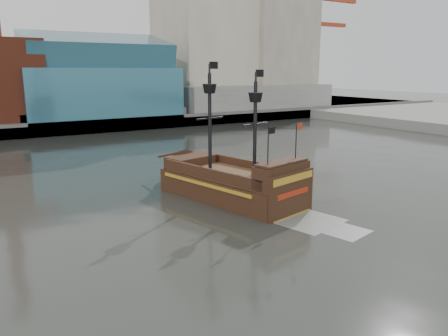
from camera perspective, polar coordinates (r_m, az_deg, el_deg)
ground at (r=27.48m, az=6.04°, el=-12.35°), size 400.00×400.00×0.00m
promenade_far at (r=113.17m, az=-23.74°, el=6.23°), size 220.00×60.00×2.00m
seawall at (r=84.18m, az=-20.86°, el=4.81°), size 220.00×1.00×2.60m
skyline at (r=106.98m, az=-21.41°, el=18.79°), size 149.00×45.00×62.00m
crane_a at (r=138.63m, az=11.64°, el=15.52°), size 22.50×4.00×32.25m
crane_b at (r=152.33m, az=11.67°, el=13.91°), size 19.10×4.00×26.25m
pirate_ship at (r=39.91m, az=1.12°, el=-2.43°), size 9.12×18.40×13.23m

